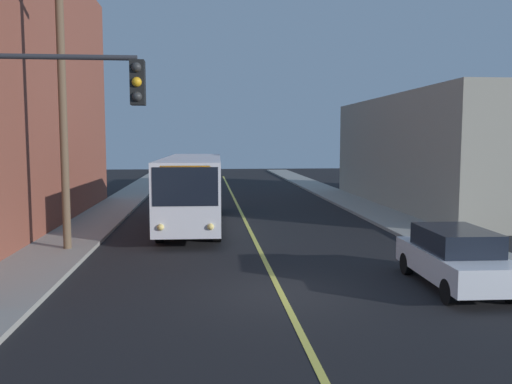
% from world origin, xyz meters
% --- Properties ---
extents(ground_plane, '(120.00, 120.00, 0.00)m').
position_xyz_m(ground_plane, '(0.00, 0.00, 0.00)').
color(ground_plane, black).
extents(sidewalk_left, '(2.50, 90.00, 0.15)m').
position_xyz_m(sidewalk_left, '(-7.25, 10.00, 0.07)').
color(sidewalk_left, gray).
rests_on(sidewalk_left, ground).
extents(sidewalk_right, '(2.50, 90.00, 0.15)m').
position_xyz_m(sidewalk_right, '(7.25, 10.00, 0.07)').
color(sidewalk_right, gray).
rests_on(sidewalk_right, ground).
extents(lane_stripe_center, '(0.16, 60.00, 0.01)m').
position_xyz_m(lane_stripe_center, '(0.00, 15.00, 0.01)').
color(lane_stripe_center, '#D8CC4C').
rests_on(lane_stripe_center, ground).
extents(building_right_warehouse, '(12.00, 19.85, 6.55)m').
position_xyz_m(building_right_warehouse, '(14.49, 17.39, 3.27)').
color(building_right_warehouse, gray).
rests_on(building_right_warehouse, ground).
extents(city_bus, '(2.84, 12.21, 3.20)m').
position_xyz_m(city_bus, '(-2.52, 11.53, 1.82)').
color(city_bus, silver).
rests_on(city_bus, ground).
extents(parked_car_white, '(1.93, 4.45, 1.62)m').
position_xyz_m(parked_car_white, '(4.79, 0.11, 0.84)').
color(parked_car_white, silver).
rests_on(parked_car_white, ground).
extents(utility_pole_near, '(2.40, 0.28, 10.82)m').
position_xyz_m(utility_pole_near, '(-6.89, 5.80, 6.08)').
color(utility_pole_near, brown).
rests_on(utility_pole_near, sidewalk_left).
extents(traffic_signal_left_corner, '(3.75, 0.48, 6.00)m').
position_xyz_m(traffic_signal_left_corner, '(-5.41, -1.19, 4.30)').
color(traffic_signal_left_corner, '#2D2D33').
rests_on(traffic_signal_left_corner, sidewalk_left).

